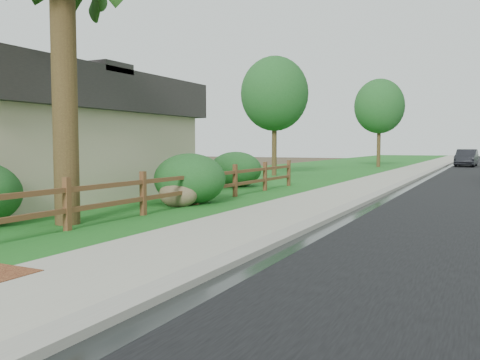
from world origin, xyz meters
The scene contains 13 objects.
ground centered at (0.00, 0.00, 0.00)m, with size 120.00×120.00×0.00m, color #3E3022.
curb centered at (0.40, 35.00, 0.06)m, with size 0.40×90.00×0.12m, color gray.
wet_gutter centered at (0.75, 35.00, 0.02)m, with size 0.50×90.00×0.00m, color black.
sidewalk centered at (-0.90, 35.00, 0.05)m, with size 2.20×90.00×0.10m, color #9E9989.
grass_strip centered at (-2.80, 35.00, 0.03)m, with size 1.60×90.00×0.06m, color #18541B.
lawn_near centered at (-8.00, 35.00, 0.02)m, with size 9.00×90.00×0.04m, color #18541B.
ranch_fence centered at (-3.60, 6.40, 0.62)m, with size 0.12×16.92×1.10m.
dark_car_far centered at (2.00, 39.07, 0.69)m, with size 1.42×4.09×1.35m, color black.
boulder centered at (-3.90, 7.16, 0.38)m, with size 1.13×0.85×0.75m, color brown.
shrub_c centered at (-3.96, 7.85, 0.74)m, with size 2.05×2.05×1.48m, color #184319.
shrub_d centered at (-5.51, 13.82, 0.72)m, with size 2.12×2.12×1.44m, color #184319.
tree_near_left centered at (-6.88, 21.18, 4.46)m, with size 3.66×3.66×6.49m.
tree_mid_left centered at (-3.90, 34.53, 4.59)m, with size 3.72×3.72×6.65m.
Camera 1 is at (3.75, -4.47, 1.73)m, focal length 38.00 mm.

